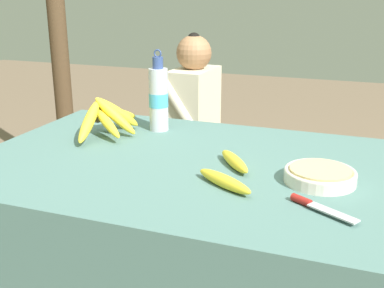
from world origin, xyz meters
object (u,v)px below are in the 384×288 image
(loose_banana_front, at_px, (224,181))
(wooden_bench, at_px, (248,162))
(serving_bowl, at_px, (320,175))
(seated_vendor, at_px, (186,113))
(banana_bunch_ripe, at_px, (108,117))
(water_bottle, at_px, (159,98))
(loose_banana_side, at_px, (234,161))
(knife, at_px, (313,205))
(banana_bunch_green, at_px, (331,149))

(loose_banana_front, distance_m, wooden_bench, 1.45)
(serving_bowl, height_order, seated_vendor, seated_vendor)
(banana_bunch_ripe, bearing_deg, water_bottle, 38.97)
(serving_bowl, height_order, loose_banana_front, serving_bowl)
(loose_banana_side, height_order, knife, loose_banana_side)
(water_bottle, height_order, wooden_bench, water_bottle)
(water_bottle, height_order, loose_banana_front, water_bottle)
(loose_banana_front, relative_size, wooden_bench, 0.13)
(banana_bunch_ripe, relative_size, water_bottle, 1.20)
(loose_banana_front, relative_size, knife, 1.11)
(banana_bunch_ripe, relative_size, loose_banana_side, 2.12)
(water_bottle, height_order, knife, water_bottle)
(banana_bunch_ripe, distance_m, knife, 0.87)
(wooden_bench, bearing_deg, loose_banana_front, -79.36)
(serving_bowl, xyz_separation_m, loose_banana_side, (-0.26, 0.03, -0.00))
(knife, bearing_deg, water_bottle, 171.98)
(knife, bearing_deg, serving_bowl, 121.30)
(serving_bowl, distance_m, loose_banana_front, 0.27)
(water_bottle, bearing_deg, banana_bunch_green, 57.38)
(banana_bunch_ripe, distance_m, serving_bowl, 0.81)
(banana_bunch_ripe, bearing_deg, wooden_bench, 74.56)
(wooden_bench, bearing_deg, water_bottle, -98.43)
(banana_bunch_ripe, xyz_separation_m, wooden_bench, (0.29, 1.04, -0.50))
(loose_banana_side, bearing_deg, wooden_bench, 101.30)
(seated_vendor, xyz_separation_m, banana_bunch_green, (0.81, 0.02, -0.13))
(loose_banana_side, height_order, banana_bunch_green, loose_banana_side)
(serving_bowl, bearing_deg, banana_bunch_ripe, 166.02)
(seated_vendor, distance_m, banana_bunch_green, 0.82)
(serving_bowl, xyz_separation_m, wooden_bench, (-0.50, 1.23, -0.45))
(water_bottle, relative_size, wooden_bench, 0.20)
(loose_banana_side, distance_m, knife, 0.34)
(water_bottle, distance_m, wooden_bench, 1.08)
(serving_bowl, height_order, wooden_bench, serving_bowl)
(water_bottle, xyz_separation_m, wooden_bench, (0.14, 0.92, -0.56))
(banana_bunch_green, bearing_deg, loose_banana_front, -98.03)
(loose_banana_front, xyz_separation_m, knife, (0.24, -0.05, -0.01))
(loose_banana_front, distance_m, loose_banana_side, 0.16)
(serving_bowl, bearing_deg, loose_banana_side, 172.48)
(loose_banana_front, distance_m, banana_bunch_green, 1.40)
(banana_bunch_ripe, xyz_separation_m, seated_vendor, (-0.08, 1.01, -0.23))
(water_bottle, xyz_separation_m, loose_banana_side, (0.38, -0.28, -0.11))
(knife, relative_size, seated_vendor, 0.16)
(seated_vendor, bearing_deg, wooden_bench, -171.97)
(loose_banana_front, height_order, knife, loose_banana_front)
(serving_bowl, bearing_deg, wooden_bench, 111.90)
(banana_bunch_ripe, xyz_separation_m, serving_bowl, (0.78, -0.19, -0.05))
(water_bottle, xyz_separation_m, seated_vendor, (-0.23, 0.89, -0.29))
(water_bottle, relative_size, seated_vendor, 0.28)
(banana_bunch_ripe, height_order, loose_banana_front, banana_bunch_ripe)
(serving_bowl, bearing_deg, banana_bunch_green, 92.29)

